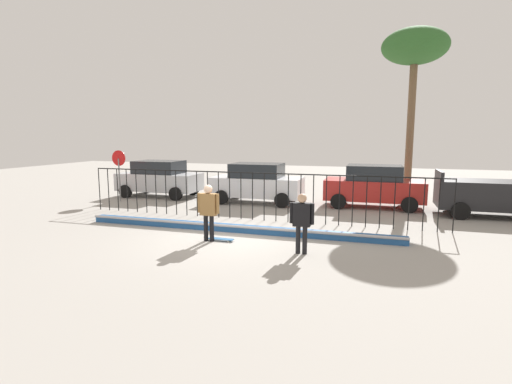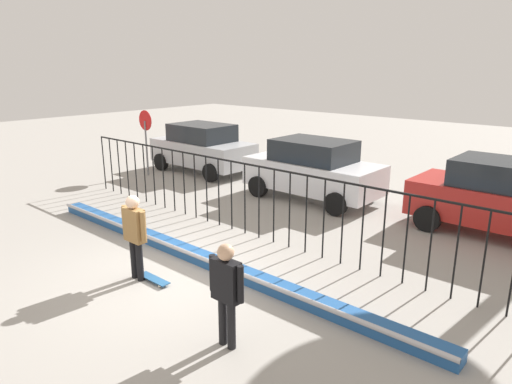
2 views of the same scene
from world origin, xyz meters
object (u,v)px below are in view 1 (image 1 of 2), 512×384
(parked_car_silver, at_px, (159,178))
(stop_sign, at_px, (119,168))
(parked_car_white, at_px, (257,183))
(pickup_truck, at_px, (509,192))
(palm_tree_tall, at_px, (415,50))
(camera_operator, at_px, (302,218))
(parked_car_red, at_px, (374,186))
(skateboarder, at_px, (208,208))
(skateboard, at_px, (221,239))

(parked_car_silver, distance_m, stop_sign, 2.24)
(parked_car_white, bearing_deg, pickup_truck, 0.67)
(palm_tree_tall, bearing_deg, camera_operator, -107.65)
(stop_sign, bearing_deg, camera_operator, -30.27)
(parked_car_red, distance_m, pickup_truck, 5.14)
(parked_car_silver, bearing_deg, parked_car_red, 1.62)
(parked_car_red, height_order, pickup_truck, pickup_truck)
(pickup_truck, xyz_separation_m, stop_sign, (-17.06, -1.12, 0.58))
(pickup_truck, bearing_deg, parked_car_silver, -178.99)
(stop_sign, bearing_deg, parked_car_red, 9.28)
(parked_car_silver, xyz_separation_m, parked_car_red, (10.87, 0.12, 0.00))
(skateboarder, relative_size, camera_operator, 1.05)
(skateboarder, distance_m, stop_sign, 9.10)
(parked_car_silver, height_order, pickup_truck, pickup_truck)
(skateboard, xyz_separation_m, pickup_truck, (9.49, 6.50, 0.98))
(skateboarder, relative_size, parked_car_white, 0.41)
(parked_car_white, height_order, pickup_truck, pickup_truck)
(skateboard, distance_m, parked_car_red, 8.61)
(skateboarder, xyz_separation_m, palm_tree_tall, (6.38, 10.36, 6.26))
(skateboarder, height_order, palm_tree_tall, palm_tree_tall)
(skateboard, relative_size, stop_sign, 0.32)
(skateboard, xyz_separation_m, stop_sign, (-7.58, 5.38, 1.56))
(parked_car_white, bearing_deg, parked_car_red, 7.62)
(skateboarder, xyz_separation_m, parked_car_red, (4.77, 7.47, -0.07))
(parked_car_red, height_order, stop_sign, stop_sign)
(skateboard, bearing_deg, parked_car_silver, 149.58)
(parked_car_silver, distance_m, pickup_truck, 15.96)
(palm_tree_tall, bearing_deg, skateboard, -120.53)
(skateboarder, bearing_deg, palm_tree_tall, 43.03)
(skateboard, distance_m, palm_tree_tall, 13.92)
(parked_car_red, xyz_separation_m, palm_tree_tall, (1.62, 2.90, 6.33))
(skateboarder, height_order, parked_car_silver, parked_car_silver)
(parked_car_silver, bearing_deg, palm_tree_tall, 14.57)
(skateboarder, xyz_separation_m, skateboard, (0.35, 0.13, -0.99))
(parked_car_white, height_order, palm_tree_tall, palm_tree_tall)
(skateboard, bearing_deg, palm_tree_tall, 77.21)
(parked_car_white, distance_m, stop_sign, 6.82)
(parked_car_white, bearing_deg, palm_tree_tall, 28.42)
(skateboard, relative_size, palm_tree_tall, 0.10)
(parked_car_white, xyz_separation_m, palm_tree_tall, (6.99, 3.35, 6.33))
(parked_car_silver, bearing_deg, skateboarder, -49.27)
(skateboarder, relative_size, stop_sign, 0.70)
(palm_tree_tall, bearing_deg, parked_car_white, -154.38)
(skateboarder, xyz_separation_m, camera_operator, (2.95, -0.43, -0.05))
(parked_car_silver, bearing_deg, skateboard, -47.19)
(parked_car_red, bearing_deg, palm_tree_tall, 60.75)
(camera_operator, height_order, parked_car_red, parked_car_red)
(skateboard, distance_m, pickup_truck, 11.54)
(skateboard, relative_size, camera_operator, 0.48)
(skateboarder, height_order, parked_car_red, parked_car_red)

